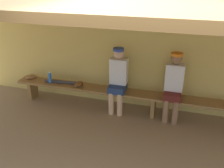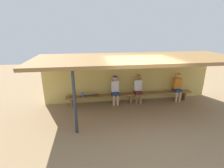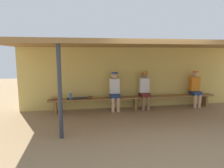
{
  "view_description": "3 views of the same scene",
  "coord_description": "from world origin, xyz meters",
  "views": [
    {
      "loc": [
        0.44,
        -2.85,
        2.68
      ],
      "look_at": [
        -0.74,
        1.13,
        0.79
      ],
      "focal_mm": 39.86,
      "sensor_mm": 36.0,
      "label": 1
    },
    {
      "loc": [
        -1.93,
        -5.58,
        3.37
      ],
      "look_at": [
        -0.92,
        1.34,
        1.06
      ],
      "focal_mm": 26.76,
      "sensor_mm": 36.0,
      "label": 2
    },
    {
      "loc": [
        -2.0,
        -5.2,
        1.97
      ],
      "look_at": [
        -0.87,
        1.33,
        0.98
      ],
      "focal_mm": 32.14,
      "sensor_mm": 36.0,
      "label": 3
    }
  ],
  "objects": [
    {
      "name": "baseball_bat",
      "position": [
        -1.96,
        1.55,
        0.49
      ],
      "size": [
        0.85,
        0.14,
        0.07
      ],
      "primitive_type": "cylinder",
      "rotation": [
        0.0,
        1.57,
        0.09
      ],
      "color": "#333338",
      "rests_on": "bench"
    },
    {
      "name": "baseball_glove_dark_brown",
      "position": [
        -1.59,
        1.53,
        0.51
      ],
      "size": [
        0.19,
        0.25,
        0.09
      ],
      "primitive_type": "ellipsoid",
      "rotation": [
        0.0,
        0.0,
        4.63
      ],
      "color": "brown",
      "rests_on": "bench"
    },
    {
      "name": "dugout_roof",
      "position": [
        0.0,
        0.7,
        2.26
      ],
      "size": [
        8.0,
        2.8,
        0.12
      ],
      "primitive_type": "cube",
      "color": "olive",
      "rests_on": "back_wall"
    },
    {
      "name": "player_shirtless_tan",
      "position": [
        2.33,
        1.55,
        0.75
      ],
      "size": [
        0.34,
        0.42,
        1.34
      ],
      "color": "navy",
      "rests_on": "ground"
    },
    {
      "name": "player_middle",
      "position": [
        -0.74,
        1.55,
        0.75
      ],
      "size": [
        0.34,
        0.42,
        1.34
      ],
      "color": "navy",
      "rests_on": "ground"
    },
    {
      "name": "ground_plane",
      "position": [
        0.0,
        0.0,
        0.0
      ],
      "size": [
        24.0,
        24.0,
        0.0
      ],
      "primitive_type": "plane",
      "color": "#937754"
    },
    {
      "name": "player_leftmost",
      "position": [
        0.35,
        1.55,
        0.75
      ],
      "size": [
        0.34,
        0.42,
        1.34
      ],
      "color": "#591E19",
      "rests_on": "ground"
    },
    {
      "name": "water_bottle_green",
      "position": [
        -2.25,
        1.51,
        0.58
      ],
      "size": [
        0.07,
        0.07,
        0.25
      ],
      "color": "blue",
      "rests_on": "bench"
    },
    {
      "name": "back_wall",
      "position": [
        0.0,
        2.0,
        1.1
      ],
      "size": [
        8.0,
        0.2,
        2.2
      ],
      "primitive_type": "cube",
      "color": "#D8BC60",
      "rests_on": "ground"
    },
    {
      "name": "bench",
      "position": [
        0.0,
        1.55,
        0.39
      ],
      "size": [
        6.0,
        0.36,
        0.46
      ],
      "color": "olive",
      "rests_on": "ground"
    },
    {
      "name": "support_post",
      "position": [
        -2.41,
        -0.55,
        1.1
      ],
      "size": [
        0.1,
        0.1,
        2.2
      ],
      "primitive_type": "cylinder",
      "color": "#2D333D",
      "rests_on": "ground"
    },
    {
      "name": "baseball_glove_tan",
      "position": [
        -2.79,
        1.59,
        0.51
      ],
      "size": [
        0.29,
        0.28,
        0.09
      ],
      "primitive_type": "ellipsoid",
      "rotation": [
        0.0,
        0.0,
        0.62
      ],
      "color": "olive",
      "rests_on": "bench"
    }
  ]
}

